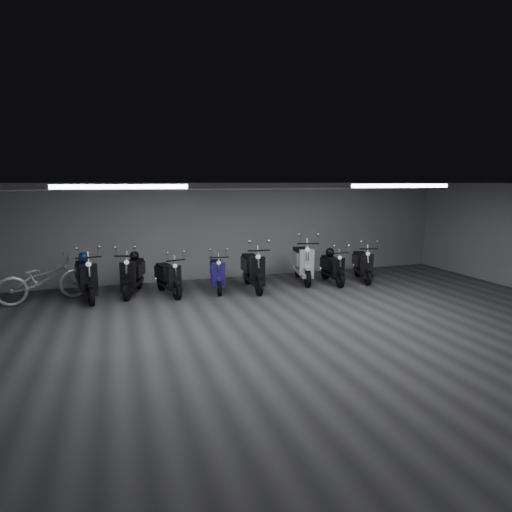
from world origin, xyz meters
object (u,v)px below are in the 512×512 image
object	(u,v)px
scooter_1	(132,268)
scooter_5	(253,263)
scooter_0	(86,271)
scooter_3	(168,272)
scooter_8	(363,259)
bicycle	(43,274)
helmet_2	(330,252)
helmet_0	(134,256)
scooter_4	(217,268)
scooter_7	(333,263)
helmet_1	(84,257)
scooter_6	(303,256)

from	to	relation	value
scooter_1	scooter_5	size ratio (longest dim) A/B	0.95
scooter_0	scooter_3	size ratio (longest dim) A/B	1.16
scooter_5	scooter_8	size ratio (longest dim) A/B	1.13
scooter_8	bicycle	world-z (taller)	bicycle
scooter_3	helmet_2	xyz separation A→B (m)	(4.55, 0.09, 0.26)
scooter_0	scooter_3	xyz separation A→B (m)	(1.94, -0.18, -0.10)
scooter_8	helmet_2	xyz separation A→B (m)	(-0.98, 0.15, 0.23)
scooter_3	helmet_0	xyz separation A→B (m)	(-0.78, 0.61, 0.35)
scooter_4	scooter_7	distance (m)	3.27
scooter_0	scooter_8	distance (m)	7.48
scooter_3	helmet_1	distance (m)	2.07
scooter_5	helmet_1	xyz separation A→B (m)	(-4.18, 0.54, 0.29)
helmet_2	bicycle	bearing A→B (deg)	178.12
helmet_1	scooter_5	bearing A→B (deg)	-7.30
scooter_0	helmet_2	bearing A→B (deg)	-11.67
scooter_4	bicycle	bearing A→B (deg)	-175.99
scooter_3	bicycle	size ratio (longest dim) A/B	0.79
scooter_4	scooter_7	world-z (taller)	scooter_4
scooter_6	scooter_8	distance (m)	1.76
scooter_7	helmet_0	world-z (taller)	scooter_7
scooter_0	scooter_4	world-z (taller)	scooter_0
scooter_5	scooter_7	bearing A→B (deg)	2.87
scooter_1	helmet_1	distance (m)	1.19
scooter_3	helmet_2	world-z (taller)	scooter_3
scooter_6	helmet_2	distance (m)	0.78
scooter_1	scooter_7	xyz separation A→B (m)	(5.38, -0.49, -0.08)
scooter_0	scooter_3	distance (m)	1.95
scooter_6	helmet_0	bearing A→B (deg)	-171.40
scooter_6	helmet_1	bearing A→B (deg)	-169.00
bicycle	scooter_5	bearing A→B (deg)	-113.98
scooter_6	bicycle	distance (m)	6.72
scooter_6	scooter_7	size ratio (longest dim) A/B	1.26
bicycle	helmet_0	bearing A→B (deg)	-101.86
helmet_1	helmet_2	distance (m)	6.55
helmet_0	scooter_3	bearing A→B (deg)	-38.05
helmet_1	helmet_2	world-z (taller)	helmet_1
scooter_4	scooter_3	bearing A→B (deg)	-168.88
scooter_5	helmet_1	world-z (taller)	scooter_5
helmet_2	scooter_1	bearing A→B (deg)	177.09
scooter_7	scooter_0	bearing A→B (deg)	-178.00
helmet_1	helmet_2	xyz separation A→B (m)	(6.54, -0.35, -0.14)
scooter_7	helmet_2	distance (m)	0.35
scooter_0	bicycle	distance (m)	0.98
scooter_7	scooter_8	xyz separation A→B (m)	(1.00, 0.07, 0.04)
scooter_6	scooter_7	xyz separation A→B (m)	(0.72, -0.45, -0.15)
scooter_1	scooter_3	size ratio (longest dim) A/B	1.11
scooter_7	bicycle	world-z (taller)	bicycle
scooter_8	bicycle	bearing A→B (deg)	-166.05
scooter_3	helmet_2	bearing A→B (deg)	-13.26
scooter_3	scooter_4	xyz separation A→B (m)	(1.27, 0.08, 0.00)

